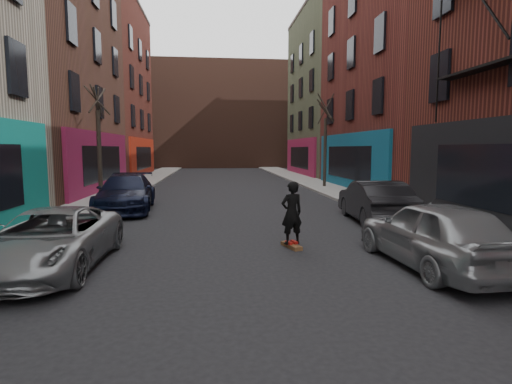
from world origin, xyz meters
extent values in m
cube|color=gray|center=(-6.25, 30.00, 0.07)|extent=(2.50, 84.00, 0.13)
cube|color=gray|center=(6.25, 30.00, 0.07)|extent=(2.50, 84.00, 0.13)
cube|color=#47281E|center=(0.00, 56.00, 7.00)|extent=(40.00, 10.00, 14.00)
imported|color=gray|center=(-4.45, 7.57, 0.64)|extent=(2.17, 4.62, 1.28)
imported|color=black|center=(-4.56, 15.65, 0.75)|extent=(2.49, 5.31, 1.50)
imported|color=gray|center=(3.72, 6.79, 0.75)|extent=(1.96, 4.47, 1.50)
imported|color=black|center=(4.60, 12.11, 0.73)|extent=(1.94, 4.57, 1.47)
cube|color=brown|center=(1.01, 8.83, 0.05)|extent=(0.45, 0.83, 0.10)
imported|color=black|center=(1.01, 8.83, 0.92)|extent=(0.68, 0.55, 1.63)
camera|label=1|loc=(-1.00, -1.16, 2.57)|focal=28.00mm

